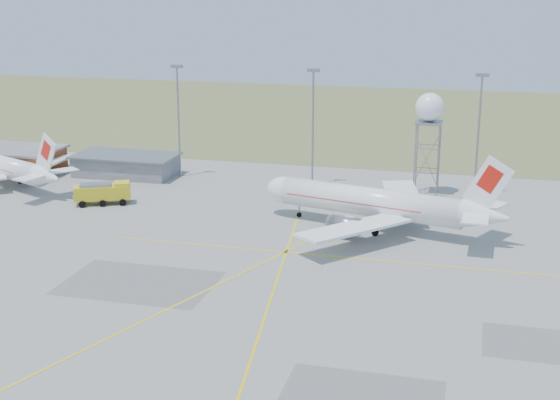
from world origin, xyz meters
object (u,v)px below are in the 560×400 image
(fire_truck, at_px, (104,194))
(airliner_far, at_px, (1,167))
(airliner_main, at_px, (374,203))
(radar_tower, at_px, (428,138))

(fire_truck, bearing_deg, airliner_far, 139.30)
(airliner_main, height_order, airliner_far, airliner_main)
(airliner_far, bearing_deg, fire_truck, -170.36)
(airliner_main, xyz_separation_m, fire_truck, (-44.05, 1.92, -2.17))
(radar_tower, bearing_deg, airliner_main, -105.06)
(radar_tower, height_order, fire_truck, radar_tower)
(airliner_main, distance_m, radar_tower, 23.07)
(airliner_far, relative_size, radar_tower, 1.80)
(airliner_main, bearing_deg, airliner_far, 6.82)
(airliner_main, relative_size, airliner_far, 1.19)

